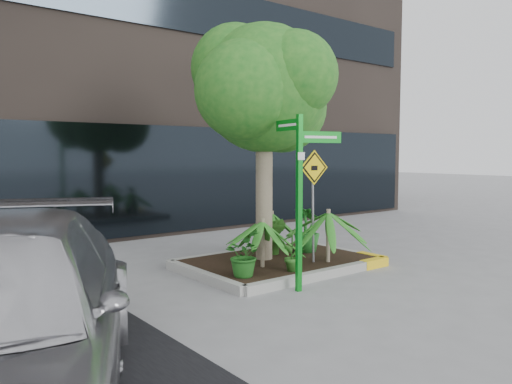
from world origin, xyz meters
TOP-DOWN VIEW (x-y plane):
  - ground at (0.00, 0.00)m, footprint 80.00×80.00m
  - planter at (0.23, 0.27)m, footprint 3.35×2.36m
  - tree at (-0.02, 0.47)m, footprint 2.88×2.56m
  - palm_front at (0.70, -0.43)m, footprint 1.04×1.04m
  - palm_left at (-0.44, -0.03)m, footprint 0.92×0.92m
  - palm_back at (0.74, 1.13)m, footprint 0.84×0.84m
  - shrub_a at (-1.08, -0.33)m, footprint 0.85×0.85m
  - shrub_b at (1.04, 0.45)m, footprint 0.58×0.58m
  - shrub_c at (-0.26, -0.55)m, footprint 0.49×0.49m
  - shrub_d at (0.40, 0.62)m, footprint 0.53×0.53m
  - street_sign_post at (-0.54, -1.04)m, footprint 0.75×0.87m
  - cattle_sign at (0.48, -0.28)m, footprint 0.60×0.10m

SIDE VIEW (x-z plane):
  - ground at x=0.00m, z-range 0.00..0.00m
  - planter at x=0.23m, z-range 0.03..0.18m
  - shrub_d at x=0.40m, z-range 0.15..0.83m
  - shrub_a at x=-1.08m, z-range 0.15..0.83m
  - shrub_c at x=-0.26m, z-range 0.15..0.90m
  - shrub_b at x=1.04m, z-range 0.15..1.02m
  - palm_back at x=0.74m, z-range 0.38..1.31m
  - palm_left at x=-0.44m, z-range 0.40..1.42m
  - palm_front at x=0.70m, z-range 0.44..1.59m
  - cattle_sign at x=0.48m, z-range 0.49..2.43m
  - street_sign_post at x=-0.54m, z-range 0.31..2.90m
  - tree at x=-0.02m, z-range 1.00..5.32m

